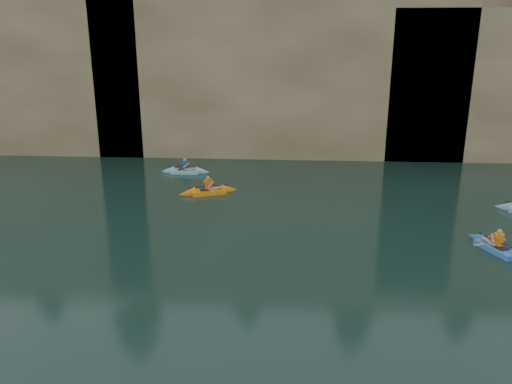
{
  "coord_description": "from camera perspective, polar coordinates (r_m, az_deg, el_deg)",
  "views": [
    {
      "loc": [
        2.83,
        -10.8,
        7.59
      ],
      "look_at": [
        1.79,
        4.2,
        3.0
      ],
      "focal_mm": 35.0,
      "sensor_mm": 36.0,
      "label": 1
    }
  ],
  "objects": [
    {
      "name": "ground",
      "position": [
        13.5,
        -9.29,
        -17.48
      ],
      "size": [
        160.0,
        160.0,
        0.0
      ],
      "primitive_type": "plane",
      "color": "black",
      "rests_on": "ground"
    },
    {
      "name": "cliff",
      "position": [
        40.93,
        -0.0,
        14.75
      ],
      "size": [
        70.0,
        16.0,
        12.0
      ],
      "primitive_type": "cube",
      "color": "tan",
      "rests_on": "ground"
    },
    {
      "name": "cliff_slab_center",
      "position": [
        33.46,
        2.61,
        13.72
      ],
      "size": [
        24.0,
        2.4,
        11.4
      ],
      "primitive_type": "cube",
      "color": "tan",
      "rests_on": "ground"
    },
    {
      "name": "sea_cave_center",
      "position": [
        33.98,
        -7.75,
        6.67
      ],
      "size": [
        3.5,
        1.0,
        3.2
      ],
      "primitive_type": "cube",
      "color": "black",
      "rests_on": "ground"
    },
    {
      "name": "sea_cave_east",
      "position": [
        33.94,
        16.24,
        7.25
      ],
      "size": [
        5.0,
        1.0,
        4.5
      ],
      "primitive_type": "cube",
      "color": "black",
      "rests_on": "ground"
    },
    {
      "name": "kayaker_orange",
      "position": [
        25.76,
        -5.46,
        0.1
      ],
      "size": [
        3.12,
        2.19,
        1.17
      ],
      "rotation": [
        0.0,
        0.0,
        0.38
      ],
      "color": "orange",
      "rests_on": "ground"
    },
    {
      "name": "kayaker_ltblue_mid",
      "position": [
        29.98,
        -8.07,
        2.41
      ],
      "size": [
        2.92,
        2.21,
        1.11
      ],
      "rotation": [
        0.0,
        0.0,
        -0.0
      ],
      "color": "#88CCE4",
      "rests_on": "ground"
    },
    {
      "name": "kayaker_blue_east",
      "position": [
        20.83,
        25.86,
        -5.78
      ],
      "size": [
        2.07,
        3.13,
        1.1
      ],
      "rotation": [
        0.0,
        0.0,
        1.95
      ],
      "color": "#3D76D1",
      "rests_on": "ground"
    }
  ]
}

